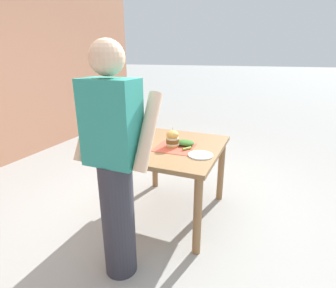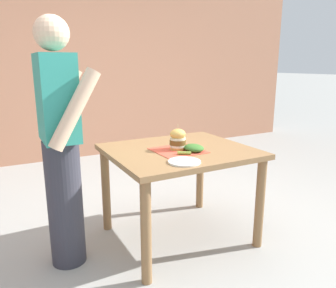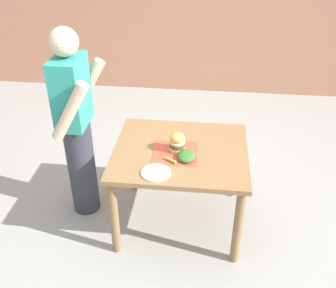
{
  "view_description": "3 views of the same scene",
  "coord_description": "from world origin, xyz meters",
  "px_view_note": "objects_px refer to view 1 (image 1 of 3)",
  "views": [
    {
      "loc": [
        -0.87,
        2.25,
        1.59
      ],
      "look_at": [
        0.0,
        0.1,
        0.8
      ],
      "focal_mm": 28.0,
      "sensor_mm": 36.0,
      "label": 1
    },
    {
      "loc": [
        -2.13,
        1.24,
        1.39
      ],
      "look_at": [
        0.0,
        0.1,
        0.8
      ],
      "focal_mm": 35.0,
      "sensor_mm": 36.0,
      "label": 2
    },
    {
      "loc": [
        -2.62,
        -0.19,
        2.48
      ],
      "look_at": [
        0.0,
        0.1,
        0.8
      ],
      "focal_mm": 42.0,
      "sensor_mm": 36.0,
      "label": 3
    }
  ],
  "objects_px": {
    "patio_table": "(172,157)",
    "side_plate_with_forks": "(201,155)",
    "side_salad": "(185,143)",
    "diner_across_table": "(115,165)",
    "sandwich": "(173,139)",
    "pickle_spear": "(187,148)"
  },
  "relations": [
    {
      "from": "side_plate_with_forks",
      "to": "side_salad",
      "type": "height_order",
      "value": "side_salad"
    },
    {
      "from": "patio_table",
      "to": "side_plate_with_forks",
      "type": "distance_m",
      "value": 0.38
    },
    {
      "from": "patio_table",
      "to": "side_plate_with_forks",
      "type": "xyz_separation_m",
      "value": [
        -0.33,
        0.15,
        0.12
      ]
    },
    {
      "from": "side_salad",
      "to": "pickle_spear",
      "type": "bearing_deg",
      "value": 116.25
    },
    {
      "from": "pickle_spear",
      "to": "side_plate_with_forks",
      "type": "xyz_separation_m",
      "value": [
        -0.16,
        0.09,
        -0.01
      ]
    },
    {
      "from": "side_plate_with_forks",
      "to": "side_salad",
      "type": "distance_m",
      "value": 0.3
    },
    {
      "from": "patio_table",
      "to": "pickle_spear",
      "type": "xyz_separation_m",
      "value": [
        -0.17,
        0.06,
        0.13
      ]
    },
    {
      "from": "patio_table",
      "to": "sandwich",
      "type": "distance_m",
      "value": 0.2
    },
    {
      "from": "side_salad",
      "to": "diner_across_table",
      "type": "xyz_separation_m",
      "value": [
        0.2,
        0.93,
        0.11
      ]
    },
    {
      "from": "pickle_spear",
      "to": "diner_across_table",
      "type": "xyz_separation_m",
      "value": [
        0.25,
        0.81,
        0.12
      ]
    },
    {
      "from": "side_plate_with_forks",
      "to": "sandwich",
      "type": "bearing_deg",
      "value": -22.19
    },
    {
      "from": "patio_table",
      "to": "side_plate_with_forks",
      "type": "height_order",
      "value": "side_plate_with_forks"
    },
    {
      "from": "patio_table",
      "to": "diner_across_table",
      "type": "xyz_separation_m",
      "value": [
        0.08,
        0.87,
        0.25
      ]
    },
    {
      "from": "side_plate_with_forks",
      "to": "side_salad",
      "type": "bearing_deg",
      "value": -44.4
    },
    {
      "from": "sandwich",
      "to": "pickle_spear",
      "type": "relative_size",
      "value": 1.96
    },
    {
      "from": "patio_table",
      "to": "side_salad",
      "type": "distance_m",
      "value": 0.19
    },
    {
      "from": "sandwich",
      "to": "side_salad",
      "type": "bearing_deg",
      "value": -140.59
    },
    {
      "from": "sandwich",
      "to": "diner_across_table",
      "type": "height_order",
      "value": "diner_across_table"
    },
    {
      "from": "side_plate_with_forks",
      "to": "side_salad",
      "type": "xyz_separation_m",
      "value": [
        0.21,
        -0.21,
        0.02
      ]
    },
    {
      "from": "side_plate_with_forks",
      "to": "diner_across_table",
      "type": "height_order",
      "value": "diner_across_table"
    },
    {
      "from": "diner_across_table",
      "to": "side_salad",
      "type": "bearing_deg",
      "value": -101.91
    },
    {
      "from": "patio_table",
      "to": "side_salad",
      "type": "bearing_deg",
      "value": -153.62
    }
  ]
}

